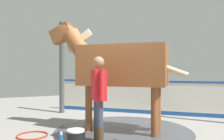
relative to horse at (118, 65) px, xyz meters
name	(u,v)px	position (x,y,z in m)	size (l,w,h in m)	color
ground_plane	(124,133)	(-0.24, -0.03, -1.52)	(16.00, 16.00, 0.02)	gray
wet_patch	(123,130)	(-0.08, -0.09, -1.51)	(3.18, 3.18, 0.00)	#42444C
barrier_wall	(141,98)	(1.55, -1.55, -1.02)	(3.72, 4.15, 1.06)	silver
roof_post_near	(62,67)	(2.71, 0.74, -0.03)	(0.16, 0.16, 2.96)	#4C4C51
horse	(118,65)	(0.00, 0.00, 0.00)	(2.38, 2.63, 2.59)	brown
handler	(99,93)	(-0.70, 0.75, -0.55)	(0.66, 0.29, 1.66)	#47331E
wash_bucket	(76,140)	(-0.92, 1.26, -1.33)	(0.34, 0.34, 0.36)	black
bottle_spray	(61,139)	(-0.51, 1.43, -1.40)	(0.08, 0.08, 0.23)	blue
hose_coil	(32,135)	(0.28, 1.87, -1.49)	(0.65, 0.65, 0.03)	#B72D1E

